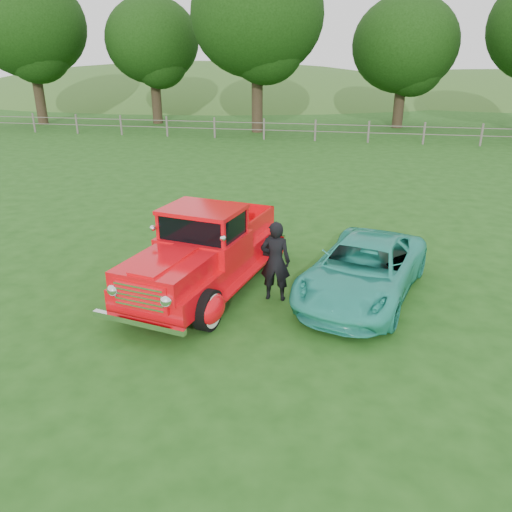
% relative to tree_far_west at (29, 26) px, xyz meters
% --- Properties ---
extents(ground, '(140.00, 140.00, 0.00)m').
position_rel_tree_far_west_xyz_m(ground, '(20.00, -26.00, -6.49)').
color(ground, '#1C4A13').
rests_on(ground, ground).
extents(distant_hills, '(116.00, 60.00, 18.00)m').
position_rel_tree_far_west_xyz_m(distant_hills, '(15.92, 33.46, -11.03)').
color(distant_hills, '#316123').
rests_on(distant_hills, ground).
extents(fence_line, '(48.00, 0.12, 1.20)m').
position_rel_tree_far_west_xyz_m(fence_line, '(20.00, -4.00, -5.88)').
color(fence_line, '#675F57').
rests_on(fence_line, ground).
extents(tree_far_west, '(7.60, 7.60, 9.93)m').
position_rel_tree_far_west_xyz_m(tree_far_west, '(0.00, 0.00, 0.00)').
color(tree_far_west, '#2F2117').
rests_on(tree_far_west, ground).
extents(tree_mid_west, '(6.40, 6.40, 8.46)m').
position_rel_tree_far_west_xyz_m(tree_mid_west, '(8.00, 2.00, -0.94)').
color(tree_mid_west, '#2F2117').
rests_on(tree_mid_west, ground).
extents(tree_near_west, '(8.00, 8.00, 10.42)m').
position_rel_tree_far_west_xyz_m(tree_near_west, '(16.00, -1.00, 0.31)').
color(tree_near_west, '#2F2117').
rests_on(tree_near_west, ground).
extents(tree_near_east, '(6.80, 6.80, 8.33)m').
position_rel_tree_far_west_xyz_m(tree_near_east, '(25.00, 3.00, -1.24)').
color(tree_near_east, '#2F2117').
rests_on(tree_near_east, ground).
extents(red_pickup, '(2.93, 5.23, 1.78)m').
position_rel_tree_far_west_xyz_m(red_pickup, '(19.53, -24.20, -5.69)').
color(red_pickup, black).
rests_on(red_pickup, ground).
extents(teal_sedan, '(2.95, 4.50, 1.15)m').
position_rel_tree_far_west_xyz_m(teal_sedan, '(22.73, -23.93, -5.91)').
color(teal_sedan, teal).
rests_on(teal_sedan, ground).
extents(man, '(0.60, 0.40, 1.63)m').
position_rel_tree_far_west_xyz_m(man, '(21.02, -24.42, -5.67)').
color(man, black).
rests_on(man, ground).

